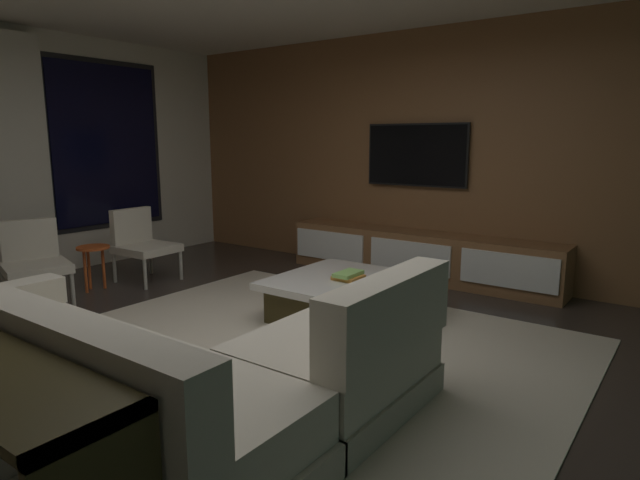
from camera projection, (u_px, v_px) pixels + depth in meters
floor at (253, 363)px, 3.72m from camera, size 9.20×9.20×0.00m
media_wall at (442, 155)px, 5.91m from camera, size 0.12×7.80×2.70m
area_rug at (296, 350)px, 3.94m from camera, size 3.20×3.80×0.01m
sectional_couch at (163, 378)px, 2.83m from camera, size 1.98×2.50×0.82m
coffee_table at (347, 298)px, 4.59m from camera, size 1.16×1.16×0.36m
book_stack_on_coffee_table at (348, 276)px, 4.54m from camera, size 0.27×0.22×0.06m
accent_chair_near_window at (141, 241)px, 5.85m from camera, size 0.56×0.58×0.78m
accent_chair_by_curtain at (34, 258)px, 5.01m from camera, size 0.68×0.69×0.78m
side_stool at (93, 254)px, 5.45m from camera, size 0.32×0.32×0.46m
media_console at (422, 257)px, 5.91m from camera, size 0.46×3.10×0.52m
mounted_tv at (416, 155)px, 5.97m from camera, size 0.05×1.19×0.69m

